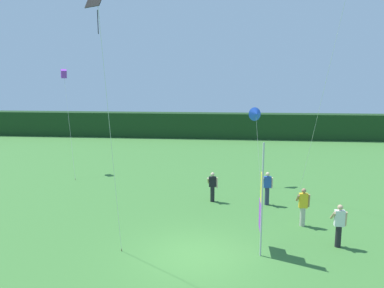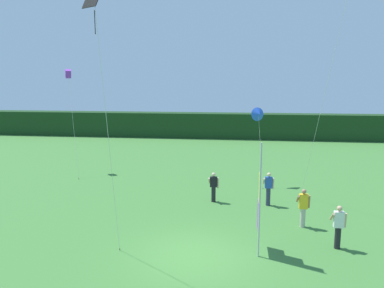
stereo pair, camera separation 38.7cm
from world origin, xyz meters
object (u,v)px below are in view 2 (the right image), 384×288
banner_flag (259,201)px  person_near_banner (268,188)px  kite_blue_delta_3 (258,114)px  kite_purple_box_2 (68,75)px  kite_black_diamond_1 (95,12)px  person_mid_field (214,186)px  person_far_left (303,207)px  person_far_right (338,226)px

banner_flag → person_near_banner: 5.55m
kite_blue_delta_3 → kite_purple_box_2: bearing=169.9°
kite_black_diamond_1 → kite_purple_box_2: bearing=118.9°
person_near_banner → person_mid_field: 2.78m
person_far_left → kite_purple_box_2: size_ratio=0.24×
person_mid_field → kite_purple_box_2: bearing=149.5°
person_far_left → person_far_right: size_ratio=1.01×
banner_flag → kite_purple_box_2: (-12.59, 11.86, 4.68)m
person_near_banner → kite_purple_box_2: 15.90m
person_mid_field → person_far_right: (4.98, -4.87, 0.06)m
kite_black_diamond_1 → kite_purple_box_2: 15.41m
person_mid_field → person_far_left: (4.03, -2.90, 0.07)m
banner_flag → person_far_left: (2.02, 2.72, -1.08)m
banner_flag → person_near_banner: banner_flag is taller
banner_flag → person_far_left: bearing=53.5°
kite_purple_box_2 → kite_blue_delta_3: kite_purple_box_2 is taller
person_far_left → person_far_right: bearing=-64.3°
kite_black_diamond_1 → kite_blue_delta_3: 13.05m
person_mid_field → person_far_right: size_ratio=0.94×
kite_black_diamond_1 → person_mid_field: bearing=66.2°
person_far_right → kite_purple_box_2: size_ratio=0.24×
person_near_banner → kite_blue_delta_3: kite_blue_delta_3 is taller
person_far_left → kite_purple_box_2: (-14.60, 9.14, 5.76)m
person_near_banner → person_far_right: person_near_banner is taller
person_near_banner → person_far_right: 5.15m
person_far_left → person_near_banner: bearing=115.2°
banner_flag → person_mid_field: bearing=109.7°
person_near_banner → kite_black_diamond_1: size_ratio=0.19×
banner_flag → kite_blue_delta_3: bearing=87.8°
banner_flag → person_far_right: size_ratio=2.49×
person_near_banner → kite_purple_box_2: size_ratio=0.24×
person_far_left → kite_blue_delta_3: (-1.65, 6.83, 3.34)m
person_mid_field → kite_black_diamond_1: size_ratio=0.17×
banner_flag → kite_black_diamond_1: kite_black_diamond_1 is taller
banner_flag → kite_purple_box_2: bearing=136.7°
person_near_banner → kite_blue_delta_3: bearing=95.4°
banner_flag → person_far_right: bearing=14.2°
person_mid_field → person_far_left: bearing=-35.7°
kite_black_diamond_1 → banner_flag: bearing=16.8°
person_far_right → banner_flag: bearing=-165.8°
kite_blue_delta_3 → person_far_right: bearing=-73.5°
kite_blue_delta_3 → kite_black_diamond_1: bearing=-116.5°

